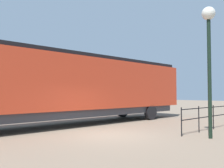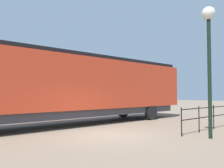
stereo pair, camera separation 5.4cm
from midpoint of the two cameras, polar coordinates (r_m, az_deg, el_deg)
ground_plane at (r=11.32m, az=-0.47°, el=-12.06°), size 120.00×120.00×0.00m
locomotive at (r=15.32m, az=-7.14°, el=-0.49°), size 3.18×18.22×4.30m
lamp_post at (r=11.39m, az=22.22°, el=9.80°), size 0.58×0.58×5.72m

